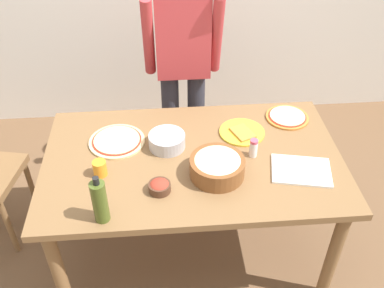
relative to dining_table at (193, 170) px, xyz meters
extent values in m
plane|color=brown|center=(0.00, 0.00, -0.67)|extent=(8.00, 8.00, 0.00)
cube|color=brown|center=(0.00, 0.00, 0.07)|extent=(1.60, 0.96, 0.04)
cylinder|color=brown|center=(-0.72, -0.40, -0.31)|extent=(0.07, 0.07, 0.72)
cylinder|color=brown|center=(0.72, -0.40, -0.31)|extent=(0.07, 0.07, 0.72)
cylinder|color=brown|center=(-0.72, 0.40, -0.31)|extent=(0.07, 0.07, 0.72)
cylinder|color=brown|center=(0.72, 0.40, -0.31)|extent=(0.07, 0.07, 0.72)
cylinder|color=#2D2D38|center=(-0.09, 0.76, -0.24)|extent=(0.12, 0.12, 0.85)
cylinder|color=#2D2D38|center=(0.09, 0.76, -0.24)|extent=(0.12, 0.12, 0.85)
cube|color=#B7383D|center=(0.00, 0.76, 0.46)|extent=(0.34, 0.20, 0.55)
cylinder|color=#B7383D|center=(-0.21, 0.71, 0.46)|extent=(0.07, 0.21, 0.55)
cylinder|color=#B7383D|center=(0.21, 0.71, 0.46)|extent=(0.07, 0.21, 0.55)
cylinder|color=brown|center=(-1.12, 0.06, -0.44)|extent=(0.04, 0.04, 0.45)
cylinder|color=brown|center=(-1.05, 0.40, -0.44)|extent=(0.04, 0.04, 0.45)
cylinder|color=beige|center=(-0.41, 0.16, 0.10)|extent=(0.31, 0.31, 0.01)
cylinder|color=#B22D1E|center=(-0.41, 0.16, 0.10)|extent=(0.27, 0.27, 0.00)
cylinder|color=beige|center=(-0.41, 0.16, 0.11)|extent=(0.26, 0.26, 0.00)
cylinder|color=#C67A33|center=(0.60, 0.31, 0.10)|extent=(0.26, 0.26, 0.01)
cylinder|color=#B22D1E|center=(0.60, 0.31, 0.10)|extent=(0.22, 0.22, 0.00)
cylinder|color=beige|center=(0.60, 0.31, 0.11)|extent=(0.21, 0.21, 0.00)
cylinder|color=gold|center=(0.30, 0.19, 0.10)|extent=(0.26, 0.26, 0.01)
cube|color=#CC8438|center=(0.30, 0.17, 0.11)|extent=(0.15, 0.17, 0.01)
cylinder|color=brown|center=(0.11, -0.15, 0.14)|extent=(0.28, 0.28, 0.10)
ellipsoid|color=beige|center=(0.11, -0.15, 0.18)|extent=(0.25, 0.25, 0.05)
cylinder|color=#B7B7BC|center=(-0.13, 0.10, 0.13)|extent=(0.20, 0.20, 0.08)
cylinder|color=#4C2D1E|center=(-0.18, -0.24, 0.11)|extent=(0.11, 0.11, 0.04)
ellipsoid|color=#9E3323|center=(-0.18, -0.24, 0.13)|extent=(0.10, 0.10, 0.05)
cylinder|color=#47561E|center=(-0.45, -0.40, 0.20)|extent=(0.07, 0.07, 0.22)
cylinder|color=black|center=(-0.45, -0.40, 0.33)|extent=(0.03, 0.03, 0.04)
cylinder|color=orange|center=(-0.48, -0.10, 0.13)|extent=(0.07, 0.07, 0.08)
cylinder|color=white|center=(0.32, -0.01, 0.14)|extent=(0.04, 0.04, 0.09)
cylinder|color=#D84C66|center=(0.32, -0.01, 0.19)|extent=(0.04, 0.04, 0.02)
cube|color=white|center=(0.55, -0.16, 0.10)|extent=(0.34, 0.28, 0.01)
camera|label=1|loc=(-0.15, -1.77, 1.61)|focal=40.65mm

